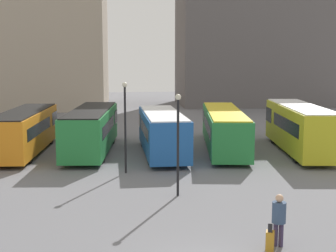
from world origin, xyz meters
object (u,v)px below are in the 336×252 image
(bus_2, at_px, (162,132))
(bus_3, at_px, (224,128))
(suitcase, at_px, (270,241))
(bus_0, at_px, (25,130))
(lamp_post_0, at_px, (178,136))
(traveler, at_px, (279,216))
(bus_4, at_px, (299,127))
(lamp_post_2, at_px, (125,120))
(bus_1, at_px, (92,129))

(bus_2, height_order, bus_3, bus_2)
(suitcase, bearing_deg, bus_2, 29.46)
(bus_0, distance_m, lamp_post_0, 14.78)
(traveler, xyz_separation_m, suitcase, (-0.40, -0.33, -0.76))
(bus_4, relative_size, traveler, 6.02)
(traveler, height_order, lamp_post_2, lamp_post_2)
(lamp_post_0, bearing_deg, lamp_post_2, 117.27)
(lamp_post_2, bearing_deg, bus_2, 63.65)
(lamp_post_0, bearing_deg, bus_0, 129.83)
(bus_4, relative_size, lamp_post_2, 2.16)
(bus_2, bearing_deg, lamp_post_2, 151.73)
(bus_4, xyz_separation_m, suitcase, (-7.25, -16.52, -1.44))
(lamp_post_0, xyz_separation_m, lamp_post_2, (-2.47, 4.78, 0.17))
(bus_4, xyz_separation_m, lamp_post_2, (-12.13, -5.07, 1.30))
(bus_1, bearing_deg, suitcase, -153.84)
(traveler, bearing_deg, bus_4, -1.70)
(bus_2, relative_size, lamp_post_2, 1.88)
(bus_2, height_order, lamp_post_2, lamp_post_2)
(traveler, xyz_separation_m, lamp_post_0, (-2.81, 6.34, 1.81))
(traveler, bearing_deg, lamp_post_2, 46.62)
(bus_0, relative_size, lamp_post_0, 2.22)
(bus_0, height_order, lamp_post_0, lamp_post_0)
(bus_0, height_order, bus_2, bus_0)
(lamp_post_0, relative_size, lamp_post_2, 0.94)
(suitcase, bearing_deg, bus_0, 54.62)
(bus_1, relative_size, suitcase, 11.31)
(suitcase, height_order, lamp_post_0, lamp_post_0)
(bus_3, bearing_deg, suitcase, 179.93)
(bus_4, relative_size, lamp_post_0, 2.31)
(suitcase, xyz_separation_m, lamp_post_0, (-2.41, 6.67, 2.57))
(lamp_post_0, bearing_deg, bus_1, 113.34)
(lamp_post_0, bearing_deg, bus_4, 45.55)
(suitcase, distance_m, lamp_post_0, 7.54)
(traveler, relative_size, suitcase, 1.90)
(bus_3, bearing_deg, bus_4, -100.27)
(bus_0, height_order, bus_4, bus_4)
(lamp_post_2, bearing_deg, suitcase, -66.93)
(suitcase, bearing_deg, traveler, -28.94)
(traveler, bearing_deg, bus_3, 15.39)
(traveler, bearing_deg, bus_0, 55.99)
(bus_3, relative_size, lamp_post_2, 2.44)
(bus_4, xyz_separation_m, lamp_post_0, (-9.66, -9.85, 1.13))
(bus_2, distance_m, suitcase, 16.71)
(bus_2, relative_size, traveler, 5.23)
(bus_4, bearing_deg, lamp_post_0, 141.42)
(bus_1, height_order, traveler, bus_1)
(bus_2, height_order, suitcase, bus_2)
(bus_0, distance_m, bus_2, 9.58)
(traveler, xyz_separation_m, lamp_post_2, (-5.28, 11.12, 1.98))
(bus_2, xyz_separation_m, lamp_post_0, (-0.03, -9.82, 1.33))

